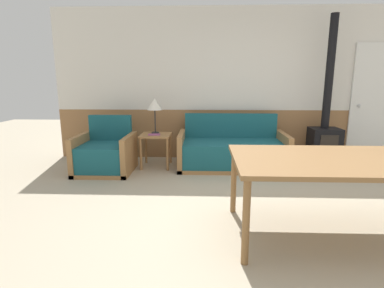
{
  "coord_description": "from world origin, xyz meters",
  "views": [
    {
      "loc": [
        -0.89,
        -2.91,
        1.44
      ],
      "look_at": [
        -1.05,
        1.15,
        0.57
      ],
      "focal_mm": 28.0,
      "sensor_mm": 36.0,
      "label": 1
    }
  ],
  "objects_px": {
    "side_table": "(156,140)",
    "couch": "(232,152)",
    "armchair": "(105,155)",
    "wood_stove": "(325,129)",
    "dining_table": "(339,165)",
    "table_lamp": "(155,105)"
  },
  "relations": [
    {
      "from": "side_table",
      "to": "couch",
      "type": "bearing_deg",
      "value": 0.74
    },
    {
      "from": "armchair",
      "to": "wood_stove",
      "type": "distance_m",
      "value": 3.68
    },
    {
      "from": "dining_table",
      "to": "wood_stove",
      "type": "height_order",
      "value": "wood_stove"
    },
    {
      "from": "couch",
      "to": "table_lamp",
      "type": "height_order",
      "value": "table_lamp"
    },
    {
      "from": "couch",
      "to": "dining_table",
      "type": "distance_m",
      "value": 2.41
    },
    {
      "from": "armchair",
      "to": "wood_stove",
      "type": "xyz_separation_m",
      "value": [
        3.62,
        0.51,
        0.36
      ]
    },
    {
      "from": "wood_stove",
      "to": "dining_table",
      "type": "bearing_deg",
      "value": -108.87
    },
    {
      "from": "armchair",
      "to": "side_table",
      "type": "height_order",
      "value": "armchair"
    },
    {
      "from": "wood_stove",
      "to": "couch",
      "type": "bearing_deg",
      "value": -173.31
    },
    {
      "from": "table_lamp",
      "to": "dining_table",
      "type": "height_order",
      "value": "table_lamp"
    },
    {
      "from": "table_lamp",
      "to": "armchair",
      "type": "bearing_deg",
      "value": -152.0
    },
    {
      "from": "side_table",
      "to": "table_lamp",
      "type": "xyz_separation_m",
      "value": [
        -0.02,
        0.09,
        0.58
      ]
    },
    {
      "from": "dining_table",
      "to": "couch",
      "type": "bearing_deg",
      "value": 108.42
    },
    {
      "from": "armchair",
      "to": "side_table",
      "type": "distance_m",
      "value": 0.85
    },
    {
      "from": "armchair",
      "to": "dining_table",
      "type": "xyz_separation_m",
      "value": [
        2.79,
        -1.93,
        0.42
      ]
    },
    {
      "from": "table_lamp",
      "to": "wood_stove",
      "type": "height_order",
      "value": "wood_stove"
    },
    {
      "from": "wood_stove",
      "to": "armchair",
      "type": "bearing_deg",
      "value": -171.94
    },
    {
      "from": "couch",
      "to": "table_lamp",
      "type": "distance_m",
      "value": 1.51
    },
    {
      "from": "side_table",
      "to": "wood_stove",
      "type": "xyz_separation_m",
      "value": [
        2.86,
        0.2,
        0.18
      ]
    },
    {
      "from": "dining_table",
      "to": "wood_stove",
      "type": "xyz_separation_m",
      "value": [
        0.83,
        2.44,
        -0.05
      ]
    },
    {
      "from": "couch",
      "to": "side_table",
      "type": "distance_m",
      "value": 1.29
    },
    {
      "from": "dining_table",
      "to": "wood_stove",
      "type": "bearing_deg",
      "value": 71.13
    }
  ]
}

